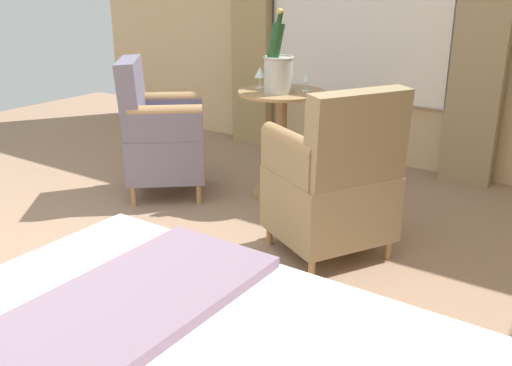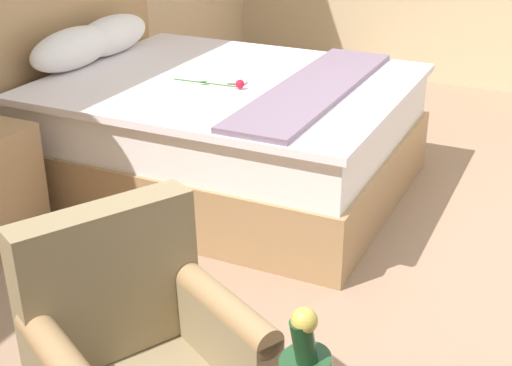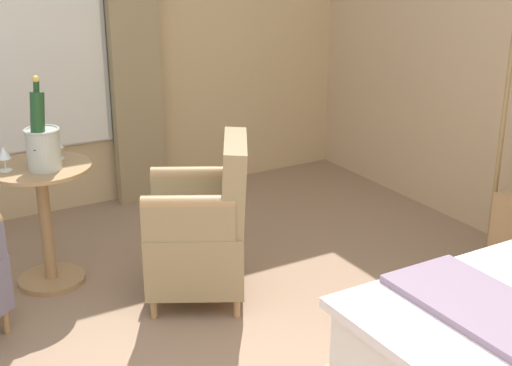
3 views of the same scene
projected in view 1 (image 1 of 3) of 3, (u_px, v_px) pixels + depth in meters
side_table_round at (281, 138)px, 3.80m from camera, size 0.57×0.57×0.72m
champagne_bucket at (277, 68)px, 3.58m from camera, size 0.19×0.19×0.52m
wine_glass_near_bucket at (306, 78)px, 3.66m from camera, size 0.07×0.07×0.12m
wine_glass_near_edge at (260, 73)px, 3.76m from camera, size 0.07×0.07×0.14m
armchair_by_window at (334, 183)px, 2.95m from camera, size 0.74×0.74×0.92m
armchair_facing_bed at (159, 135)px, 3.83m from camera, size 0.74×0.74×0.92m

